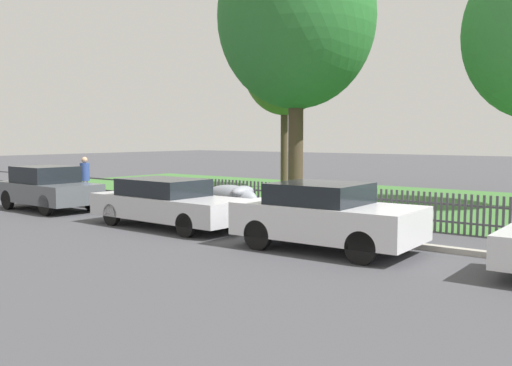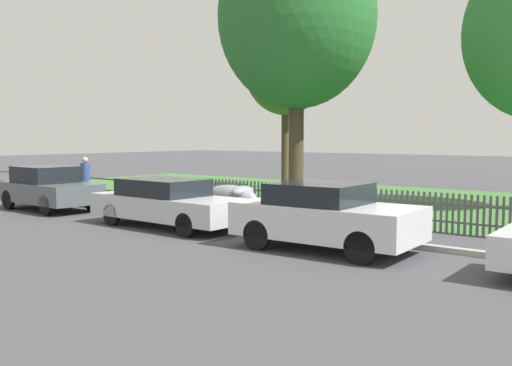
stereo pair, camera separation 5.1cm
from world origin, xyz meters
The scene contains 11 objects.
ground_plane centered at (0.00, 0.00, 0.00)m, with size 120.00×120.00×0.00m, color #424247.
kerb_stone centered at (0.00, 0.10, 0.06)m, with size 38.80×0.20×0.12m, color #9E998E.
grass_strip centered at (0.00, 8.19, 0.01)m, with size 38.80×11.47×0.01m, color #3D7033.
park_fence centered at (0.00, 2.47, 0.49)m, with size 38.80×0.05×0.99m.
parked_car_silver_hatchback centered at (-9.30, -1.02, 0.71)m, with size 3.78×1.85×1.41m.
parked_car_black_saloon centered at (-3.68, -1.10, 0.65)m, with size 4.60×1.79×1.26m.
parked_car_navy_estate centered at (1.11, -1.15, 0.72)m, with size 3.85×1.99×1.40m.
covered_motorcycle centered at (-3.22, 0.94, 0.62)m, with size 2.04×0.86×0.99m.
tree_nearest_kerb centered at (-7.81, 10.15, 5.48)m, with size 3.78×3.78×7.68m.
tree_behind_motorcycle centered at (-4.16, 5.62, 6.51)m, with size 5.56×5.56×9.74m.
pedestrian_near_fence centered at (-9.97, 0.88, 0.93)m, with size 0.47×0.47×1.64m.
Camera 1 is at (7.15, -11.37, 2.37)m, focal length 40.00 mm.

